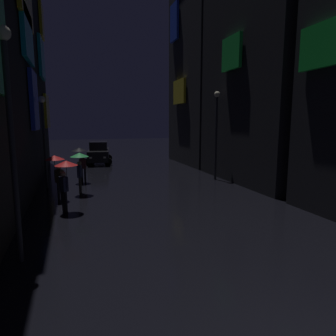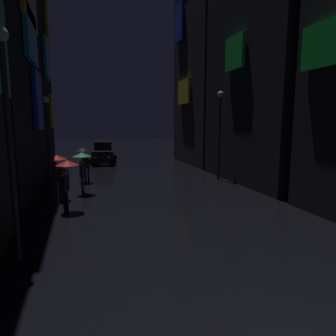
{
  "view_description": "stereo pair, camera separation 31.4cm",
  "coord_description": "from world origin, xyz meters",
  "px_view_note": "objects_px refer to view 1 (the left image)",
  "views": [
    {
      "loc": [
        -3.56,
        -2.61,
        3.67
      ],
      "look_at": [
        0.0,
        8.52,
        1.84
      ],
      "focal_mm": 32.0,
      "sensor_mm": 36.0,
      "label": 1
    },
    {
      "loc": [
        -3.26,
        -2.7,
        3.67
      ],
      "look_at": [
        0.0,
        8.52,
        1.84
      ],
      "focal_mm": 32.0,
      "sensor_mm": 36.0,
      "label": 2
    }
  ],
  "objects_px": {
    "pedestrian_foreground_right_red": "(65,172)",
    "car_distant": "(99,153)",
    "pedestrian_midstreet_left_black": "(81,155)",
    "pedestrian_near_crossing_red": "(56,165)",
    "streetlamp_left_far": "(44,130)",
    "streetlamp_left_near": "(10,121)",
    "streetlamp_right_far": "(216,125)",
    "pedestrian_foreground_left_green": "(80,162)"
  },
  "relations": [
    {
      "from": "pedestrian_foreground_right_red",
      "to": "car_distant",
      "type": "xyz_separation_m",
      "value": [
        2.48,
        13.98,
        -0.74
      ]
    },
    {
      "from": "car_distant",
      "to": "pedestrian_midstreet_left_black",
      "type": "bearing_deg",
      "value": -102.11
    },
    {
      "from": "pedestrian_near_crossing_red",
      "to": "streetlamp_left_far",
      "type": "xyz_separation_m",
      "value": [
        -0.68,
        3.03,
        1.5
      ]
    },
    {
      "from": "streetlamp_left_near",
      "to": "streetlamp_right_far",
      "type": "bearing_deg",
      "value": 40.74
    },
    {
      "from": "streetlamp_left_far",
      "to": "streetlamp_left_near",
      "type": "distance_m",
      "value": 9.3
    },
    {
      "from": "pedestrian_foreground_left_green",
      "to": "streetlamp_right_far",
      "type": "relative_size",
      "value": 0.39
    },
    {
      "from": "streetlamp_right_far",
      "to": "streetlamp_left_near",
      "type": "height_order",
      "value": "streetlamp_left_near"
    },
    {
      "from": "pedestrian_foreground_left_green",
      "to": "streetlamp_left_far",
      "type": "relative_size",
      "value": 0.42
    },
    {
      "from": "streetlamp_left_far",
      "to": "streetlamp_left_near",
      "type": "relative_size",
      "value": 0.85
    },
    {
      "from": "pedestrian_foreground_left_green",
      "to": "pedestrian_foreground_right_red",
      "type": "xyz_separation_m",
      "value": [
        -0.62,
        -2.95,
        0.0
      ]
    },
    {
      "from": "streetlamp_right_far",
      "to": "streetlamp_left_near",
      "type": "relative_size",
      "value": 0.93
    },
    {
      "from": "pedestrian_foreground_right_red",
      "to": "pedestrian_near_crossing_red",
      "type": "xyz_separation_m",
      "value": [
        -0.45,
        2.04,
        0.0
      ]
    },
    {
      "from": "pedestrian_foreground_right_red",
      "to": "streetlamp_left_far",
      "type": "bearing_deg",
      "value": 102.48
    },
    {
      "from": "streetlamp_left_far",
      "to": "streetlamp_left_near",
      "type": "bearing_deg",
      "value": -90.0
    },
    {
      "from": "car_distant",
      "to": "pedestrian_foreground_left_green",
      "type": "bearing_deg",
      "value": -99.57
    },
    {
      "from": "pedestrian_midstreet_left_black",
      "to": "car_distant",
      "type": "xyz_separation_m",
      "value": [
        1.72,
        8.04,
        -0.74
      ]
    },
    {
      "from": "pedestrian_midstreet_left_black",
      "to": "streetlamp_left_far",
      "type": "height_order",
      "value": "streetlamp_left_far"
    },
    {
      "from": "pedestrian_foreground_left_green",
      "to": "streetlamp_left_near",
      "type": "bearing_deg",
      "value": -103.62
    },
    {
      "from": "streetlamp_left_far",
      "to": "pedestrian_midstreet_left_black",
      "type": "bearing_deg",
      "value": 25.1
    },
    {
      "from": "pedestrian_near_crossing_red",
      "to": "streetlamp_left_near",
      "type": "relative_size",
      "value": 0.36
    },
    {
      "from": "pedestrian_midstreet_left_black",
      "to": "streetlamp_left_near",
      "type": "bearing_deg",
      "value": -100.44
    },
    {
      "from": "pedestrian_near_crossing_red",
      "to": "pedestrian_foreground_left_green",
      "type": "bearing_deg",
      "value": 40.84
    },
    {
      "from": "streetlamp_left_near",
      "to": "pedestrian_foreground_right_red",
      "type": "bearing_deg",
      "value": 75.14
    },
    {
      "from": "pedestrian_midstreet_left_black",
      "to": "streetlamp_right_far",
      "type": "xyz_separation_m",
      "value": [
        8.13,
        -1.55,
        1.76
      ]
    },
    {
      "from": "streetlamp_left_near",
      "to": "streetlamp_left_far",
      "type": "bearing_deg",
      "value": 90.0
    },
    {
      "from": "pedestrian_near_crossing_red",
      "to": "streetlamp_right_far",
      "type": "height_order",
      "value": "streetlamp_right_far"
    },
    {
      "from": "pedestrian_near_crossing_red",
      "to": "streetlamp_right_far",
      "type": "bearing_deg",
      "value": 14.16
    },
    {
      "from": "streetlamp_left_near",
      "to": "pedestrian_near_crossing_red",
      "type": "bearing_deg",
      "value": 83.84
    },
    {
      "from": "pedestrian_near_crossing_red",
      "to": "streetlamp_left_near",
      "type": "height_order",
      "value": "streetlamp_left_near"
    },
    {
      "from": "pedestrian_foreground_left_green",
      "to": "streetlamp_left_far",
      "type": "height_order",
      "value": "streetlamp_left_far"
    },
    {
      "from": "pedestrian_midstreet_left_black",
      "to": "pedestrian_foreground_right_red",
      "type": "distance_m",
      "value": 5.99
    },
    {
      "from": "pedestrian_foreground_left_green",
      "to": "streetlamp_left_far",
      "type": "bearing_deg",
      "value": 129.52
    },
    {
      "from": "streetlamp_left_near",
      "to": "pedestrian_midstreet_left_black",
      "type": "bearing_deg",
      "value": 79.56
    },
    {
      "from": "pedestrian_midstreet_left_black",
      "to": "pedestrian_near_crossing_red",
      "type": "xyz_separation_m",
      "value": [
        -1.2,
        -3.9,
        0.0
      ]
    },
    {
      "from": "streetlamp_left_near",
      "to": "car_distant",
      "type": "bearing_deg",
      "value": 78.82
    },
    {
      "from": "pedestrian_foreground_right_red",
      "to": "pedestrian_near_crossing_red",
      "type": "relative_size",
      "value": 1.0
    },
    {
      "from": "streetlamp_left_far",
      "to": "pedestrian_foreground_left_green",
      "type": "bearing_deg",
      "value": -50.48
    },
    {
      "from": "pedestrian_midstreet_left_black",
      "to": "pedestrian_near_crossing_red",
      "type": "height_order",
      "value": "same"
    },
    {
      "from": "streetlamp_right_far",
      "to": "streetlamp_left_near",
      "type": "distance_m",
      "value": 13.2
    },
    {
      "from": "pedestrian_foreground_left_green",
      "to": "car_distant",
      "type": "xyz_separation_m",
      "value": [
        1.86,
        11.02,
        -0.74
      ]
    },
    {
      "from": "pedestrian_foreground_right_red",
      "to": "streetlamp_left_far",
      "type": "relative_size",
      "value": 0.42
    },
    {
      "from": "pedestrian_near_crossing_red",
      "to": "streetlamp_left_far",
      "type": "relative_size",
      "value": 0.42
    }
  ]
}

